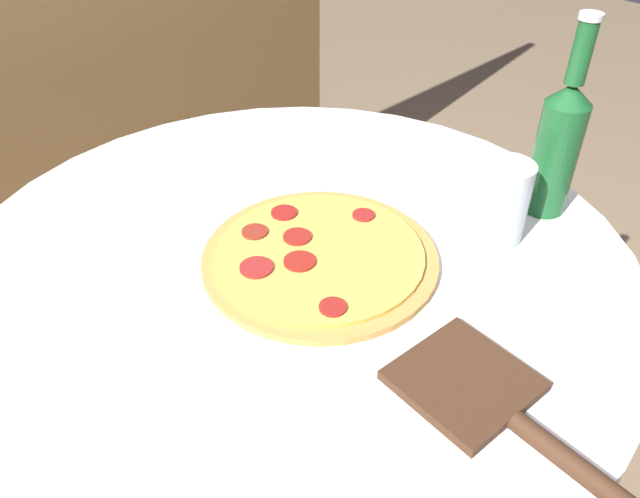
{
  "coord_description": "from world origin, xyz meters",
  "views": [
    {
      "loc": [
        -0.44,
        -0.5,
        1.22
      ],
      "look_at": [
        0.01,
        -0.04,
        0.71
      ],
      "focal_mm": 35.0,
      "sensor_mm": 36.0,
      "label": 1
    }
  ],
  "objects": [
    {
      "name": "pizza",
      "position": [
        0.01,
        -0.04,
        0.7
      ],
      "size": [
        0.32,
        0.32,
        0.02
      ],
      "color": "#C68E47",
      "rests_on": "table"
    },
    {
      "name": "pizza_paddle",
      "position": [
        -0.03,
        -0.33,
        0.7
      ],
      "size": [
        0.14,
        0.26,
        0.02
      ],
      "rotation": [
        0.0,
        0.0,
        -1.65
      ],
      "color": "#422819",
      "rests_on": "table"
    },
    {
      "name": "beer_bottle",
      "position": [
        0.34,
        -0.18,
        0.8
      ],
      "size": [
        0.06,
        0.06,
        0.29
      ],
      "color": "#195628",
      "rests_on": "table"
    },
    {
      "name": "drinking_glass",
      "position": [
        0.23,
        -0.17,
        0.75
      ],
      "size": [
        0.07,
        0.07,
        0.12
      ],
      "color": "silver",
      "rests_on": "table"
    },
    {
      "name": "table",
      "position": [
        0.0,
        0.0,
        0.55
      ],
      "size": [
        0.93,
        0.93,
        0.69
      ],
      "color": "white",
      "rests_on": "ground_plane"
    }
  ]
}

